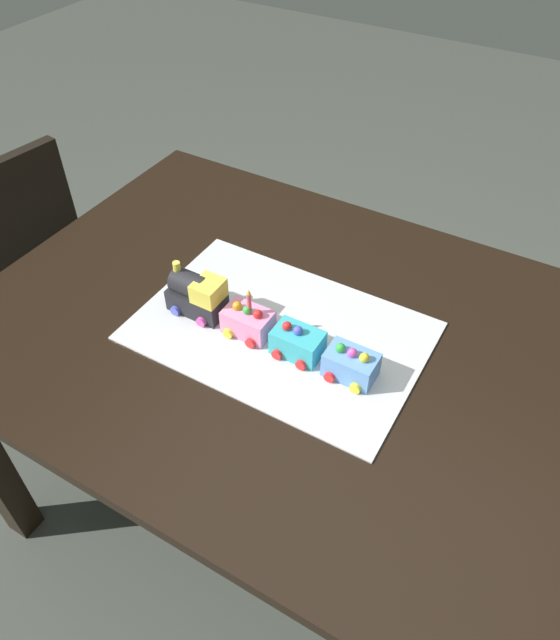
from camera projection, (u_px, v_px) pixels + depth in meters
ground_plane at (292, 505)px, 1.78m from camera, size 8.00×8.00×0.00m
dining_table at (295, 364)px, 1.34m from camera, size 1.40×1.00×0.74m
chair at (8, 266)px, 1.84m from camera, size 0.45×0.45×0.86m
cake_board at (280, 331)px, 1.26m from camera, size 0.60×0.40×0.00m
cake_locomotive at (197, 294)px, 1.27m from camera, size 0.14×0.08×0.12m
cake_car_flatbed_bubblegum at (248, 321)px, 1.24m from camera, size 0.10×0.08×0.07m
cake_car_tanker_turquoise at (297, 342)px, 1.19m from camera, size 0.10×0.08×0.07m
cake_car_gondola_sky_blue at (351, 364)px, 1.15m from camera, size 0.10×0.08×0.07m
birthday_candle at (249, 299)px, 1.19m from camera, size 0.01×0.01×0.05m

